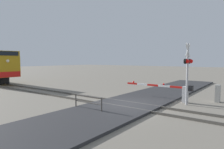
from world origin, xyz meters
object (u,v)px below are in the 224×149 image
Objects in this scene: crossing_gate at (177,91)px; utility_cabinet at (218,94)px; guard_railing at (88,101)px; crossing_signal at (188,67)px.

crossing_gate is 2.98m from utility_cabinet.
crossing_gate is at bearing -29.89° from guard_railing.
crossing_gate is at bearing 123.73° from utility_cabinet.
crossing_gate is 6.79m from guard_railing.
utility_cabinet is at bearing -56.27° from crossing_gate.
crossing_signal is 3.41m from utility_cabinet.
crossing_signal reaches higher than guard_railing.
utility_cabinet is at bearing -34.11° from crossing_signal.
crossing_signal is at bearing -39.37° from guard_railing.
crossing_signal is 1.91× the size of guard_railing.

